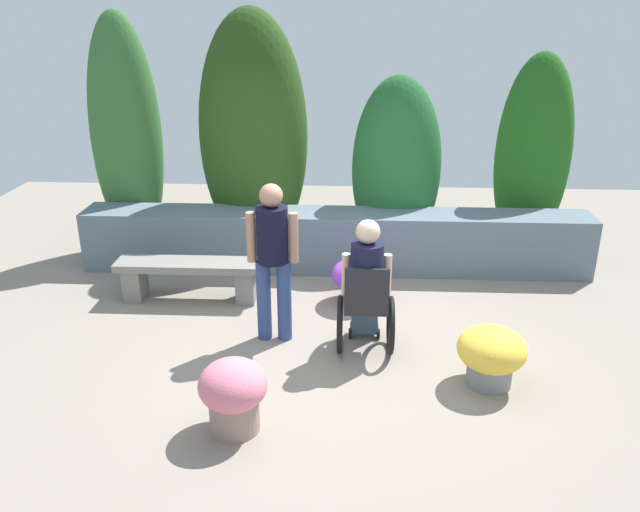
{
  "coord_description": "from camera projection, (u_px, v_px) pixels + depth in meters",
  "views": [
    {
      "loc": [
        0.18,
        -5.38,
        3.1
      ],
      "look_at": [
        -0.1,
        0.26,
        0.85
      ],
      "focal_mm": 35.61,
      "sensor_mm": 36.0,
      "label": 1
    }
  ],
  "objects": [
    {
      "name": "flower_pot_purple_near",
      "position": [
        359.0,
        278.0,
        6.99
      ],
      "size": [
        0.6,
        0.6,
        0.5
      ],
      "color": "#A34220",
      "rests_on": "ground"
    },
    {
      "name": "stone_retaining_wall",
      "position": [
        335.0,
        241.0,
        7.87
      ],
      "size": [
        6.22,
        0.58,
        0.74
      ],
      "primitive_type": "cube",
      "color": "slate",
      "rests_on": "ground"
    },
    {
      "name": "person_standing_companion",
      "position": [
        273.0,
        253.0,
        5.99
      ],
      "size": [
        0.49,
        0.3,
        1.58
      ],
      "rotation": [
        0.0,
        0.0,
        -0.1
      ],
      "color": "navy",
      "rests_on": "ground"
    },
    {
      "name": "stone_bench",
      "position": [
        190.0,
        274.0,
        7.05
      ],
      "size": [
        1.62,
        0.37,
        0.46
      ],
      "rotation": [
        0.0,
        0.0,
        -0.09
      ],
      "color": "gray",
      "rests_on": "ground"
    },
    {
      "name": "ground_plane",
      "position": [
        329.0,
        347.0,
        6.15
      ],
      "size": [
        11.74,
        11.74,
        0.0
      ],
      "primitive_type": "plane",
      "color": "gray"
    },
    {
      "name": "person_in_wheelchair",
      "position": [
        366.0,
        290.0,
        5.9
      ],
      "size": [
        0.53,
        0.66,
        1.33
      ],
      "rotation": [
        0.0,
        0.0,
        0.18
      ],
      "color": "black",
      "rests_on": "ground"
    },
    {
      "name": "hedge_backdrop",
      "position": [
        309.0,
        146.0,
        8.06
      ],
      "size": [
        6.16,
        1.01,
        3.09
      ],
      "color": "#376C32",
      "rests_on": "ground"
    },
    {
      "name": "flower_pot_red_accent",
      "position": [
        233.0,
        393.0,
        4.86
      ],
      "size": [
        0.53,
        0.53,
        0.6
      ],
      "color": "gray",
      "rests_on": "ground"
    },
    {
      "name": "flower_pot_terracotta_by_wall",
      "position": [
        491.0,
        354.0,
        5.46
      ],
      "size": [
        0.6,
        0.6,
        0.54
      ],
      "color": "gray",
      "rests_on": "ground"
    }
  ]
}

